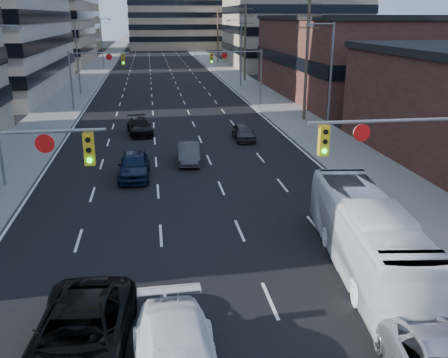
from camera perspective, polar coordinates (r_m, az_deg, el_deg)
name	(u,v)px	position (r m, az deg, el deg)	size (l,w,h in m)	color
road_surface	(156,53)	(139.04, -7.80, 14.10)	(18.00, 300.00, 0.02)	black
sidewalk_left	(112,53)	(139.35, -12.67, 13.88)	(5.00, 300.00, 0.15)	slate
sidewalk_right	(199,52)	(139.67, -2.93, 14.29)	(5.00, 300.00, 0.15)	slate
office_left_far	(36,23)	(110.92, -20.71, 16.31)	(20.00, 30.00, 16.00)	gray
storefront_right_mid	(365,59)	(64.39, 15.85, 13.11)	(20.00, 30.00, 9.00)	#472119
office_right_far	(290,29)	(100.43, 7.51, 16.62)	(22.00, 28.00, 14.00)	gray
bg_block_left	(50,14)	(150.97, -19.23, 17.41)	(24.00, 24.00, 20.00)	#ADA089
bg_block_right	(273,29)	(142.85, 5.61, 16.69)	(22.00, 22.00, 12.00)	gray
signal_near_right	(409,159)	(19.84, 20.35, 2.16)	(6.59, 0.33, 6.00)	slate
signal_far_left	(93,68)	(54.24, -14.73, 12.17)	(6.09, 0.33, 6.00)	slate
signal_far_right	(240,66)	(54.80, 1.84, 12.79)	(6.09, 0.33, 6.00)	slate
utility_pole_block	(307,58)	(47.04, 9.44, 13.48)	(2.20, 0.28, 11.00)	#4C3D2D
utility_pole_midblock	(245,42)	(76.13, 2.44, 15.39)	(2.20, 0.28, 11.00)	#4C3D2D
utility_pole_distant	(218,35)	(105.73, -0.71, 16.17)	(2.20, 0.28, 11.00)	#4C3D2D
streetlight_left_mid	(78,54)	(64.40, -16.30, 13.57)	(2.03, 0.22, 9.00)	slate
streetlight_left_far	(103,40)	(99.16, -13.71, 15.13)	(2.03, 0.22, 9.00)	slate
streetlight_right_near	(328,81)	(36.15, 11.81, 10.85)	(2.03, 0.22, 9.00)	slate
streetlight_right_far	(240,50)	(69.94, 1.83, 14.56)	(2.03, 0.22, 9.00)	slate
black_pickup	(80,336)	(15.28, -16.18, -16.87)	(2.71, 5.88, 1.63)	black
transit_bus	(367,235)	(19.98, 16.05, -6.19)	(2.37, 10.14, 2.82)	white
sedan_blue	(134,165)	(30.76, -10.24, 1.56)	(1.84, 4.58, 1.56)	black
sedan_grey_center	(189,153)	(33.55, -4.04, 2.99)	(1.40, 4.02, 1.32)	#39383B
sedan_black_far	(140,126)	(42.26, -9.62, 5.94)	(1.85, 4.54, 1.32)	black
sedan_grey_right	(243,132)	(39.74, 2.24, 5.38)	(1.50, 3.74, 1.27)	#303032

